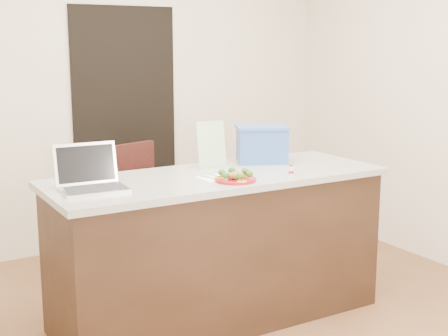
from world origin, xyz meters
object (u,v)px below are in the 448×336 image
yogurt_bottle (291,171)px  island (218,247)px  blue_box (262,144)px  laptop (90,177)px  chair (135,208)px  napkin (213,178)px  plate (236,179)px

yogurt_bottle → island: bearing=145.2°
yogurt_bottle → blue_box: 0.47m
island → laptop: 0.95m
yogurt_bottle → laptop: bearing=167.1°
chair → yogurt_bottle: bearing=-75.6°
laptop → yogurt_bottle: bearing=-9.5°
island → napkin: size_ratio=12.69×
napkin → blue_box: (0.54, 0.30, 0.12)m
yogurt_bottle → chair: 1.22m
napkin → laptop: (-0.70, 0.11, 0.06)m
island → chair: bearing=107.7°
blue_box → chair: blue_box is taller
island → plate: bearing=-91.7°
napkin → chair: bearing=100.0°
chair → blue_box: bearing=-55.1°
laptop → chair: 1.00m
laptop → blue_box: bearing=11.8°
laptop → island: bearing=2.6°
laptop → napkin: bearing=-5.7°
plate → napkin: 0.14m
plate → blue_box: blue_box is taller
island → napkin: (-0.09, -0.10, 0.46)m
plate → laptop: 0.82m
plate → laptop: laptop is taller
plate → napkin: (-0.08, 0.12, -0.01)m
chair → plate: bearing=-93.2°
yogurt_bottle → blue_box: blue_box is taller
island → laptop: laptop is taller
island → laptop: size_ratio=5.80×
chair → laptop: bearing=-143.7°
island → yogurt_bottle: yogurt_bottle is taller
napkin → laptop: 0.71m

